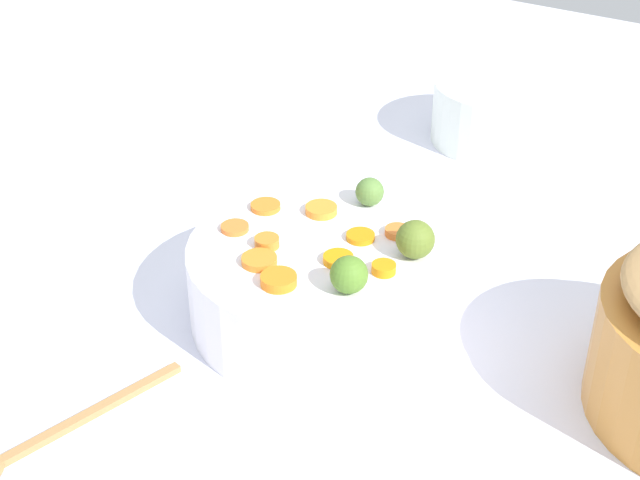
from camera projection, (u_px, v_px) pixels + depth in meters
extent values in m
cube|color=white|center=(293.00, 313.00, 1.11)|extent=(2.40, 2.40, 0.02)
cylinder|color=white|center=(320.00, 283.00, 1.06)|extent=(0.30, 0.30, 0.10)
cylinder|color=orange|center=(384.00, 268.00, 0.99)|extent=(0.04, 0.04, 0.01)
cylinder|color=orange|center=(266.00, 206.00, 1.11)|extent=(0.04, 0.04, 0.01)
cylinder|color=orange|center=(279.00, 280.00, 0.97)|extent=(0.05, 0.05, 0.01)
cylinder|color=orange|center=(235.00, 228.00, 1.07)|extent=(0.04, 0.04, 0.01)
cylinder|color=orange|center=(338.00, 259.00, 1.01)|extent=(0.04, 0.04, 0.01)
cylinder|color=orange|center=(258.00, 260.00, 1.01)|extent=(0.04, 0.04, 0.01)
cylinder|color=orange|center=(267.00, 242.00, 1.04)|extent=(0.04, 0.04, 0.01)
cylinder|color=orange|center=(360.00, 236.00, 1.05)|extent=(0.03, 0.03, 0.01)
cylinder|color=orange|center=(323.00, 210.00, 1.10)|extent=(0.05, 0.05, 0.01)
cylinder|color=orange|center=(397.00, 232.00, 1.06)|extent=(0.04, 0.04, 0.01)
sphere|color=#59823B|center=(370.00, 192.00, 1.11)|extent=(0.03, 0.03, 0.03)
sphere|color=#538029|center=(349.00, 275.00, 0.96)|extent=(0.04, 0.04, 0.04)
sphere|color=olive|center=(415.00, 239.00, 1.01)|extent=(0.04, 0.04, 0.04)
cube|color=#AA7C48|center=(90.00, 414.00, 0.94)|extent=(0.07, 0.21, 0.01)
cylinder|color=white|center=(497.00, 112.00, 1.45)|extent=(0.20, 0.20, 0.10)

